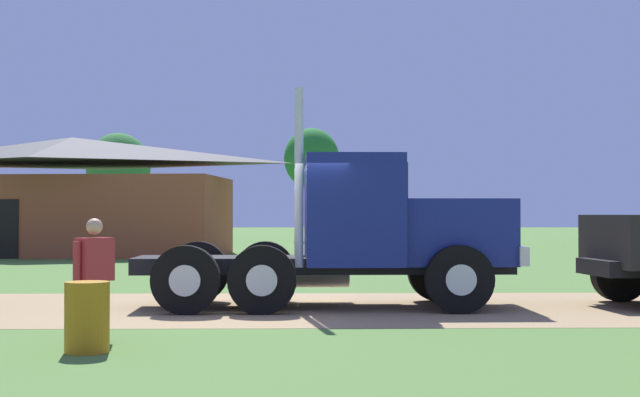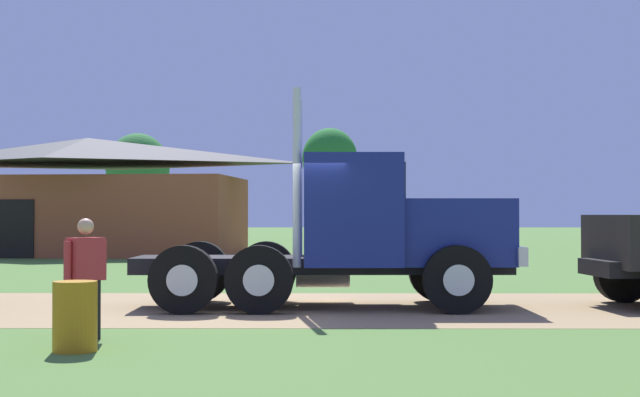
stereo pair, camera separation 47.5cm
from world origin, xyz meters
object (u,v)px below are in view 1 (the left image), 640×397
visitor_by_barrel (94,275)px  steel_barrel (87,317)px  shed_building (71,198)px  truck_foreground_white (367,234)px  visitor_far_side (456,248)px

visitor_by_barrel → steel_barrel: (0.14, -1.02, -0.44)m
shed_building → truck_foreground_white: bearing=-63.9°
visitor_by_barrel → truck_foreground_white: bearing=48.4°
truck_foreground_white → steel_barrel: bearing=-124.7°
shed_building → visitor_far_side: bearing=-54.0°
truck_foreground_white → steel_barrel: truck_foreground_white is taller
truck_foreground_white → visitor_by_barrel: bearing=-131.6°
visitor_by_barrel → visitor_far_side: 10.24m
steel_barrel → visitor_by_barrel: bearing=97.9°
truck_foreground_white → shed_building: 23.74m
steel_barrel → visitor_far_side: bearing=57.3°
visitor_far_side → shed_building: (-12.65, 17.42, 1.38)m
truck_foreground_white → steel_barrel: 6.59m
truck_foreground_white → visitor_far_side: (2.23, 3.88, -0.38)m
visitor_by_barrel → visitor_far_side: size_ratio=0.95×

